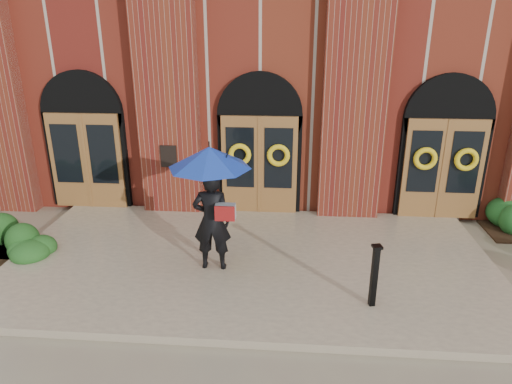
# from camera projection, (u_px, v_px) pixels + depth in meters

# --- Properties ---
(ground) EXTENTS (90.00, 90.00, 0.00)m
(ground) POSITION_uv_depth(u_px,v_px,m) (250.00, 268.00, 9.44)
(ground) COLOR gray
(ground) RESTS_ON ground
(landing) EXTENTS (10.00, 5.30, 0.15)m
(landing) POSITION_uv_depth(u_px,v_px,m) (250.00, 261.00, 9.56)
(landing) COLOR tan
(landing) RESTS_ON ground
(church_building) EXTENTS (16.20, 12.53, 7.00)m
(church_building) POSITION_uv_depth(u_px,v_px,m) (272.00, 60.00, 16.44)
(church_building) COLOR maroon
(church_building) RESTS_ON ground
(man_with_umbrella) EXTENTS (1.62, 1.62, 2.49)m
(man_with_umbrella) POSITION_uv_depth(u_px,v_px,m) (211.00, 185.00, 8.59)
(man_with_umbrella) COLOR black
(man_with_umbrella) RESTS_ON landing
(metal_post) EXTENTS (0.18, 0.18, 1.15)m
(metal_post) POSITION_uv_depth(u_px,v_px,m) (374.00, 274.00, 7.74)
(metal_post) COLOR black
(metal_post) RESTS_ON landing
(hedge_front_left) EXTENTS (1.31, 1.12, 0.46)m
(hedge_front_left) POSITION_uv_depth(u_px,v_px,m) (12.00, 249.00, 9.75)
(hedge_front_left) COLOR #1D4919
(hedge_front_left) RESTS_ON ground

